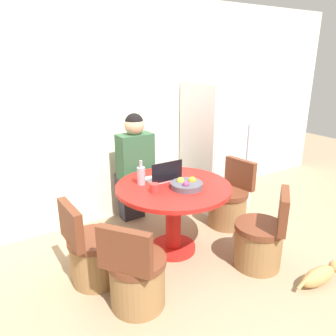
{
  "coord_description": "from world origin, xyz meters",
  "views": [
    {
      "loc": [
        -1.72,
        -2.18,
        1.93
      ],
      "look_at": [
        -0.07,
        0.41,
        0.88
      ],
      "focal_mm": 35.0,
      "sensor_mm": 36.0,
      "label": 1
    }
  ],
  "objects_px": {
    "chair_near_left_corner": "(136,278)",
    "bottle": "(141,175)",
    "refrigerator": "(216,146)",
    "chair_left_side": "(93,255)",
    "person_seated": "(134,163)",
    "cat": "(320,275)",
    "chair_right_side": "(229,204)",
    "chair_near_right_corner": "(261,241)",
    "dining_table": "(173,202)",
    "fruit_bowl": "(187,185)",
    "laptop": "(163,176)"
  },
  "relations": [
    {
      "from": "person_seated",
      "to": "cat",
      "type": "relative_size",
      "value": 2.49
    },
    {
      "from": "chair_near_left_corner",
      "to": "laptop",
      "type": "height_order",
      "value": "laptop"
    },
    {
      "from": "chair_left_side",
      "to": "bottle",
      "type": "bearing_deg",
      "value": -72.22
    },
    {
      "from": "dining_table",
      "to": "chair_near_right_corner",
      "type": "distance_m",
      "value": 0.91
    },
    {
      "from": "person_seated",
      "to": "refrigerator",
      "type": "bearing_deg",
      "value": 174.48
    },
    {
      "from": "person_seated",
      "to": "dining_table",
      "type": "bearing_deg",
      "value": 92.24
    },
    {
      "from": "bottle",
      "to": "fruit_bowl",
      "type": "bearing_deg",
      "value": -44.25
    },
    {
      "from": "fruit_bowl",
      "to": "bottle",
      "type": "distance_m",
      "value": 0.46
    },
    {
      "from": "chair_right_side",
      "to": "fruit_bowl",
      "type": "xyz_separation_m",
      "value": [
        -0.79,
        -0.23,
        0.5
      ]
    },
    {
      "from": "person_seated",
      "to": "chair_near_left_corner",
      "type": "bearing_deg",
      "value": 63.04
    },
    {
      "from": "dining_table",
      "to": "bottle",
      "type": "relative_size",
      "value": 4.62
    },
    {
      "from": "chair_near_left_corner",
      "to": "cat",
      "type": "relative_size",
      "value": 1.46
    },
    {
      "from": "chair_right_side",
      "to": "laptop",
      "type": "xyz_separation_m",
      "value": [
        -0.87,
        0.06,
        0.51
      ]
    },
    {
      "from": "refrigerator",
      "to": "chair_near_right_corner",
      "type": "distance_m",
      "value": 1.57
    },
    {
      "from": "dining_table",
      "to": "chair_near_left_corner",
      "type": "height_order",
      "value": "chair_near_left_corner"
    },
    {
      "from": "chair_near_left_corner",
      "to": "dining_table",
      "type": "bearing_deg",
      "value": -90.0
    },
    {
      "from": "chair_near_right_corner",
      "to": "laptop",
      "type": "relative_size",
      "value": 2.25
    },
    {
      "from": "chair_right_side",
      "to": "fruit_bowl",
      "type": "bearing_deg",
      "value": -80.71
    },
    {
      "from": "chair_right_side",
      "to": "chair_near_left_corner",
      "type": "xyz_separation_m",
      "value": [
        -1.56,
        -0.63,
        0.0
      ]
    },
    {
      "from": "chair_near_right_corner",
      "to": "chair_right_side",
      "type": "height_order",
      "value": "same"
    },
    {
      "from": "bottle",
      "to": "chair_left_side",
      "type": "bearing_deg",
      "value": -160.32
    },
    {
      "from": "chair_near_left_corner",
      "to": "person_seated",
      "type": "relative_size",
      "value": 0.59
    },
    {
      "from": "dining_table",
      "to": "chair_near_right_corner",
      "type": "relative_size",
      "value": 1.45
    },
    {
      "from": "refrigerator",
      "to": "chair_near_left_corner",
      "type": "height_order",
      "value": "refrigerator"
    },
    {
      "from": "chair_right_side",
      "to": "chair_near_left_corner",
      "type": "bearing_deg",
      "value": -75.2
    },
    {
      "from": "chair_left_side",
      "to": "cat",
      "type": "xyz_separation_m",
      "value": [
        1.66,
        -1.14,
        -0.17
      ]
    },
    {
      "from": "fruit_bowl",
      "to": "cat",
      "type": "relative_size",
      "value": 0.58
    },
    {
      "from": "person_seated",
      "to": "laptop",
      "type": "height_order",
      "value": "person_seated"
    },
    {
      "from": "person_seated",
      "to": "laptop",
      "type": "relative_size",
      "value": 3.82
    },
    {
      "from": "chair_left_side",
      "to": "cat",
      "type": "bearing_deg",
      "value": -126.31
    },
    {
      "from": "chair_near_right_corner",
      "to": "bottle",
      "type": "xyz_separation_m",
      "value": [
        -0.8,
        0.87,
        0.56
      ]
    },
    {
      "from": "chair_near_right_corner",
      "to": "chair_left_side",
      "type": "bearing_deg",
      "value": -63.64
    },
    {
      "from": "chair_near_right_corner",
      "to": "cat",
      "type": "bearing_deg",
      "value": 76.92
    },
    {
      "from": "refrigerator",
      "to": "laptop",
      "type": "bearing_deg",
      "value": -155.81
    },
    {
      "from": "chair_left_side",
      "to": "dining_table",
      "type": "bearing_deg",
      "value": -90.0
    },
    {
      "from": "refrigerator",
      "to": "chair_left_side",
      "type": "xyz_separation_m",
      "value": [
        -1.99,
        -0.71,
        -0.55
      ]
    },
    {
      "from": "chair_near_left_corner",
      "to": "person_seated",
      "type": "xyz_separation_m",
      "value": [
        0.67,
        1.31,
        0.48
      ]
    },
    {
      "from": "refrigerator",
      "to": "cat",
      "type": "relative_size",
      "value": 3.04
    },
    {
      "from": "refrigerator",
      "to": "chair_near_left_corner",
      "type": "relative_size",
      "value": 2.07
    },
    {
      "from": "fruit_bowl",
      "to": "cat",
      "type": "distance_m",
      "value": 1.43
    },
    {
      "from": "chair_left_side",
      "to": "laptop",
      "type": "distance_m",
      "value": 1.02
    },
    {
      "from": "chair_near_left_corner",
      "to": "fruit_bowl",
      "type": "xyz_separation_m",
      "value": [
        0.77,
        0.39,
        0.5
      ]
    },
    {
      "from": "dining_table",
      "to": "person_seated",
      "type": "bearing_deg",
      "value": 92.24
    },
    {
      "from": "chair_near_left_corner",
      "to": "bottle",
      "type": "height_order",
      "value": "bottle"
    },
    {
      "from": "dining_table",
      "to": "person_seated",
      "type": "distance_m",
      "value": 0.81
    },
    {
      "from": "cat",
      "to": "person_seated",
      "type": "bearing_deg",
      "value": 116.87
    },
    {
      "from": "laptop",
      "to": "chair_near_right_corner",
      "type": "bearing_deg",
      "value": 123.61
    },
    {
      "from": "chair_left_side",
      "to": "bottle",
      "type": "relative_size",
      "value": 3.19
    },
    {
      "from": "chair_near_right_corner",
      "to": "dining_table",
      "type": "bearing_deg",
      "value": -90.0
    },
    {
      "from": "chair_near_right_corner",
      "to": "cat",
      "type": "relative_size",
      "value": 1.46
    }
  ]
}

